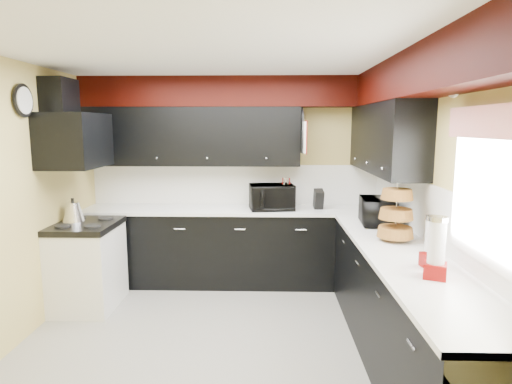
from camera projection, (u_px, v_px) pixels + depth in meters
ground at (221, 342)px, 3.84m from camera, size 3.60×3.60×0.00m
wall_back at (235, 180)px, 5.43m from camera, size 3.60×0.06×2.50m
wall_right at (432, 207)px, 3.61m from camera, size 0.06×3.60×2.50m
wall_left at (12, 205)px, 3.70m from camera, size 0.06×3.60×2.50m
ceiling at (217, 54)px, 3.46m from camera, size 3.60×3.60×0.06m
cab_back at (234, 247)px, 5.26m from camera, size 3.60×0.60×0.90m
cab_right at (402, 311)px, 3.44m from camera, size 0.60×3.00×0.90m
counter_back at (233, 210)px, 5.18m from camera, size 3.62×0.64×0.04m
counter_right at (405, 255)px, 3.37m from camera, size 0.64×3.02×0.04m
splash_back at (235, 184)px, 5.43m from camera, size 3.60×0.02×0.50m
splash_right at (430, 214)px, 3.61m from camera, size 0.02×3.60×0.50m
upper_back at (192, 136)px, 5.19m from camera, size 2.60×0.35×0.70m
upper_right at (385, 138)px, 4.42m from camera, size 0.35×1.80×0.70m
soffit_back at (233, 92)px, 5.09m from camera, size 3.60×0.36×0.35m
soffit_right at (426, 73)px, 3.27m from camera, size 0.36×3.24×0.35m
stove at (88, 268)px, 4.56m from camera, size 0.60×0.75×0.86m
cooktop at (85, 226)px, 4.49m from camera, size 0.62×0.77×0.06m
hood at (75, 140)px, 4.35m from camera, size 0.50×0.78×0.55m
hood_duct at (60, 98)px, 4.29m from camera, size 0.24×0.40×0.40m
window at (487, 187)px, 2.67m from camera, size 0.03×0.86×0.96m
valance at (483, 122)px, 2.61m from camera, size 0.04×0.88×0.20m
pan_top at (302, 120)px, 5.05m from camera, size 0.03×0.22×0.40m
pan_mid at (303, 141)px, 4.96m from camera, size 0.03×0.28×0.46m
pan_low at (301, 143)px, 5.22m from camera, size 0.03×0.24×0.42m
cut_board at (304, 137)px, 4.83m from camera, size 0.03×0.26×0.35m
baskets at (396, 214)px, 3.67m from camera, size 0.27×0.27×0.50m
clock at (23, 101)px, 3.81m from camera, size 0.03×0.30×0.30m
deco_plate at (454, 81)px, 3.11m from camera, size 0.03×0.24×0.24m
toaster_oven at (272, 197)px, 5.08m from camera, size 0.57×0.50×0.30m
microwave at (378, 211)px, 4.32m from camera, size 0.36×0.51×0.27m
utensil_crock at (286, 203)px, 5.13m from camera, size 0.18×0.18×0.15m
knife_block at (318, 199)px, 5.12m from camera, size 0.11×0.15×0.23m
kettle at (73, 212)px, 4.55m from camera, size 0.24×0.24×0.20m
dispenser_a at (432, 245)px, 2.99m from camera, size 0.13×0.13×0.33m
dispenser_b at (436, 250)px, 2.77m from camera, size 0.18×0.18×0.38m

